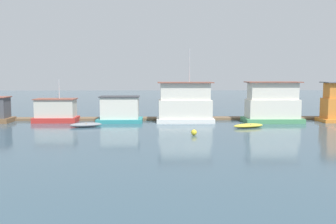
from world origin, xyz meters
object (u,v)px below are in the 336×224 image
houseboat_teal (120,110)px  houseboat_red (56,111)px  houseboat_green (272,104)px  dinghy_grey (86,125)px  buoy_yellow (194,132)px  houseboat_white (185,104)px  dinghy_yellow (248,126)px

houseboat_teal → houseboat_red: bearing=177.5°
houseboat_red → houseboat_teal: size_ratio=0.96×
houseboat_green → dinghy_grey: size_ratio=1.86×
houseboat_red → buoy_yellow: size_ratio=9.44×
houseboat_white → dinghy_grey: bearing=-161.0°
dinghy_yellow → buoy_yellow: bearing=-142.3°
houseboat_teal → houseboat_white: houseboat_white is taller
dinghy_grey → houseboat_green: bearing=9.2°
houseboat_white → dinghy_grey: size_ratio=2.37×
houseboat_white → dinghy_yellow: houseboat_white is taller
houseboat_green → buoy_yellow: houseboat_green is taller
houseboat_white → buoy_yellow: size_ratio=15.90×
houseboat_teal → dinghy_yellow: 16.51m
dinghy_grey → dinghy_yellow: dinghy_grey is taller
houseboat_teal → dinghy_grey: (-3.59, -4.54, -1.31)m
houseboat_red → houseboat_teal: (8.33, -0.36, 0.13)m
houseboat_teal → buoy_yellow: houseboat_teal is taller
houseboat_red → houseboat_green: size_ratio=0.76×
houseboat_white → buoy_yellow: (0.08, -10.67, -2.12)m
houseboat_white → houseboat_green: (11.32, -0.36, -0.04)m
houseboat_red → houseboat_teal: 8.34m
houseboat_green → buoy_yellow: size_ratio=12.49×
houseboat_red → dinghy_yellow: 24.56m
houseboat_red → buoy_yellow: bearing=-34.2°
houseboat_teal → dinghy_grey: 5.93m
houseboat_white → houseboat_green: houseboat_white is taller
houseboat_white → dinghy_yellow: 9.06m
houseboat_red → houseboat_white: (16.76, -0.77, 0.97)m
houseboat_white → dinghy_grey: (-12.02, -4.13, -2.16)m
houseboat_red → houseboat_white: size_ratio=0.59×
dinghy_yellow → buoy_yellow: (-6.91, -5.34, 0.06)m
houseboat_red → dinghy_yellow: houseboat_red is taller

